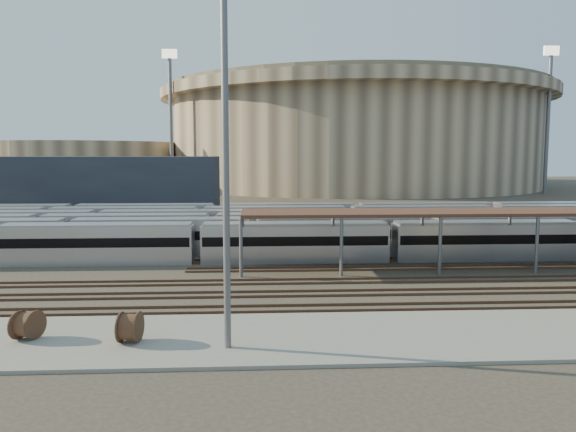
# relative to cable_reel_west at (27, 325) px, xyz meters

# --- Properties ---
(ground) EXTENTS (420.00, 420.00, 0.00)m
(ground) POSITION_rel_cable_reel_west_xyz_m (19.31, 14.86, -1.01)
(ground) COLOR #383026
(ground) RESTS_ON ground
(apron) EXTENTS (50.00, 9.00, 0.20)m
(apron) POSITION_rel_cable_reel_west_xyz_m (14.31, -0.14, -0.91)
(apron) COLOR gray
(apron) RESTS_ON ground
(subway_trains) EXTENTS (126.26, 23.90, 3.60)m
(subway_trains) POSITION_rel_cable_reel_west_xyz_m (21.26, 33.36, 0.79)
(subway_trains) COLOR #B3B4B8
(subway_trains) RESTS_ON ground
(inspection_shed) EXTENTS (60.30, 6.00, 5.30)m
(inspection_shed) POSITION_rel_cable_reel_west_xyz_m (41.31, 18.86, 3.98)
(inspection_shed) COLOR slate
(inspection_shed) RESTS_ON ground
(empty_tracks) EXTENTS (170.00, 9.62, 0.18)m
(empty_tracks) POSITION_rel_cable_reel_west_xyz_m (19.31, 9.86, -0.92)
(empty_tracks) COLOR #4C3323
(empty_tracks) RESTS_ON ground
(stadium) EXTENTS (124.00, 124.00, 32.50)m
(stadium) POSITION_rel_cable_reel_west_xyz_m (44.31, 154.86, 15.46)
(stadium) COLOR tan
(stadium) RESTS_ON ground
(secondary_arena) EXTENTS (56.00, 56.00, 14.00)m
(secondary_arena) POSITION_rel_cable_reel_west_xyz_m (-40.69, 144.86, 5.99)
(secondary_arena) COLOR tan
(secondary_arena) RESTS_ON ground
(service_building) EXTENTS (42.00, 20.00, 10.00)m
(service_building) POSITION_rel_cable_reel_west_xyz_m (-15.69, 69.86, 3.99)
(service_building) COLOR #1E232D
(service_building) RESTS_ON ground
(floodlight_0) EXTENTS (4.00, 1.00, 38.40)m
(floodlight_0) POSITION_rel_cable_reel_west_xyz_m (-10.69, 124.86, 19.64)
(floodlight_0) COLOR slate
(floodlight_0) RESTS_ON ground
(floodlight_2) EXTENTS (4.00, 1.00, 38.40)m
(floodlight_2) POSITION_rel_cable_reel_west_xyz_m (89.31, 114.86, 19.64)
(floodlight_2) COLOR slate
(floodlight_2) RESTS_ON ground
(floodlight_3) EXTENTS (4.00, 1.00, 38.40)m
(floodlight_3) POSITION_rel_cable_reel_west_xyz_m (9.31, 174.86, 19.64)
(floodlight_3) COLOR slate
(floodlight_3) RESTS_ON ground
(cable_reel_west) EXTENTS (1.45, 1.84, 1.62)m
(cable_reel_west) POSITION_rel_cable_reel_west_xyz_m (0.00, 0.00, 0.00)
(cable_reel_west) COLOR #4F301F
(cable_reel_west) RESTS_ON apron
(cable_reel_east) EXTENTS (1.17, 1.81, 1.70)m
(cable_reel_east) POSITION_rel_cable_reel_west_xyz_m (5.78, -0.82, 0.04)
(cable_reel_east) COLOR #4F301F
(cable_reel_east) RESTS_ON apron
(yard_light_pole) EXTENTS (0.81, 0.36, 22.80)m
(yard_light_pole) POSITION_rel_cable_reel_west_xyz_m (11.13, -1.92, 10.68)
(yard_light_pole) COLOR slate
(yard_light_pole) RESTS_ON apron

